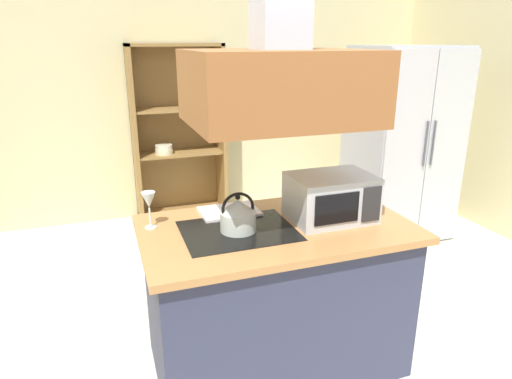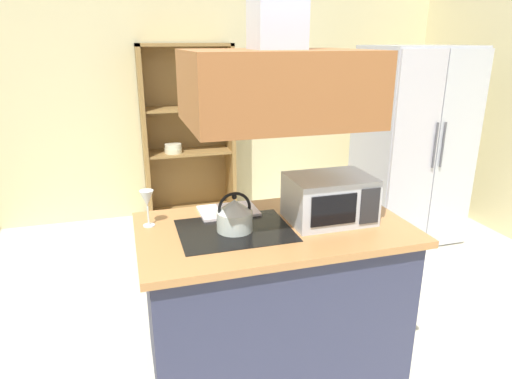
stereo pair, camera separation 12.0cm
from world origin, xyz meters
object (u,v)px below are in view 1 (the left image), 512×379
(microwave, at_px, (331,197))
(kettle, at_px, (238,215))
(refrigerator, at_px, (401,144))
(wine_glass_on_counter, at_px, (149,202))
(dish_cabinet, at_px, (178,144))
(cutting_board, at_px, (229,211))

(microwave, bearing_deg, kettle, 179.26)
(refrigerator, xyz_separation_m, wine_glass_on_counter, (-2.53, -1.23, 0.14))
(dish_cabinet, xyz_separation_m, microwave, (0.43, -2.57, 0.21))
(kettle, bearing_deg, cutting_board, 84.14)
(dish_cabinet, relative_size, wine_glass_on_counter, 8.95)
(microwave, xyz_separation_m, wine_glass_on_counter, (-0.99, 0.21, 0.02))
(dish_cabinet, height_order, cutting_board, dish_cabinet)
(dish_cabinet, relative_size, kettle, 8.51)
(kettle, xyz_separation_m, cutting_board, (0.03, 0.27, -0.08))
(cutting_board, bearing_deg, kettle, -95.86)
(dish_cabinet, height_order, kettle, dish_cabinet)
(refrigerator, height_order, microwave, refrigerator)
(refrigerator, height_order, wine_glass_on_counter, refrigerator)
(refrigerator, xyz_separation_m, microwave, (-1.54, -1.44, 0.12))
(cutting_board, height_order, microwave, microwave)
(microwave, bearing_deg, wine_glass_on_counter, 168.26)
(cutting_board, height_order, wine_glass_on_counter, wine_glass_on_counter)
(cutting_board, relative_size, microwave, 0.74)
(dish_cabinet, distance_m, microwave, 2.62)
(cutting_board, distance_m, microwave, 0.60)
(dish_cabinet, xyz_separation_m, cutting_board, (-0.09, -2.29, 0.09))
(kettle, relative_size, wine_glass_on_counter, 1.05)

